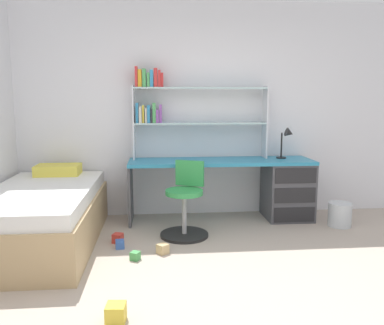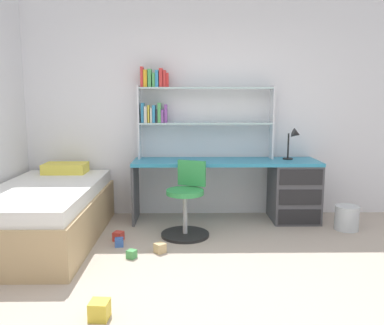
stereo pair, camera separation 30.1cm
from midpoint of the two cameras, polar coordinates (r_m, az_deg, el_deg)
The scene contains 13 objects.
ground_plane at distance 3.00m, azimuth 2.42°, elevation -20.07°, with size 5.41×5.73×0.02m, color #B2A393.
room_shell at distance 3.85m, azimuth -17.21°, elevation 6.82°, with size 5.41×5.73×2.66m.
desk at distance 4.92m, azimuth 9.38°, elevation -3.26°, with size 2.21×0.58×0.74m.
bookshelf_hutch at distance 4.83m, azimuth -3.92°, elevation 8.30°, with size 1.64×0.22×1.10m.
desk_lamp at distance 4.93m, azimuth 11.94°, elevation 3.47°, with size 0.20×0.17×0.38m.
swivel_chair at distance 4.27m, azimuth -3.02°, elevation -6.42°, with size 0.52×0.52×0.80m.
bed_platform at distance 4.33m, azimuth -22.74°, elevation -7.24°, with size 1.05×1.99×0.70m.
waste_bin at distance 4.88m, azimuth 18.92°, elevation -7.14°, with size 0.27×0.27×0.27m, color silver.
toy_block_blue_0 at distance 4.07m, azimuth -12.52°, elevation -11.47°, with size 0.08×0.08×0.08m, color #3860B7.
toy_block_yellow_1 at distance 2.84m, azimuth -14.15°, elevation -20.44°, with size 0.13×0.13×0.13m, color gold.
toy_block_green_2 at distance 3.77m, azimuth -10.55°, elevation -13.14°, with size 0.08×0.08×0.08m, color #479E51.
toy_block_natural_3 at distance 3.88m, azimuth -6.53°, elevation -12.31°, with size 0.09×0.09×0.09m, color tan.
toy_block_red_4 at distance 4.22m, azimuth -12.72°, elevation -10.64°, with size 0.09×0.09×0.09m, color red.
Camera 1 is at (-0.51, -2.60, 1.44)m, focal length 36.93 mm.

